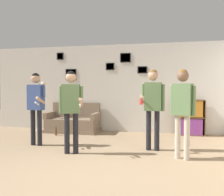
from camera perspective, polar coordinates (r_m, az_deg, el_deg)
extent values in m
plane|color=#937A5B|center=(4.06, -8.72, -17.29)|extent=(20.00, 20.00, 0.00)
cube|color=beige|center=(7.78, 2.24, 2.27)|extent=(8.59, 0.06, 2.70)
cube|color=black|center=(7.77, 3.10, 9.18)|extent=(0.33, 0.02, 0.29)
cube|color=#B2B2BC|center=(7.76, 3.09, 9.18)|extent=(0.28, 0.01, 0.24)
cube|color=black|center=(8.21, -9.37, 5.31)|extent=(0.36, 0.02, 0.35)
cube|color=gray|center=(8.21, -9.38, 5.32)|extent=(0.31, 0.01, 0.31)
cube|color=black|center=(7.66, 6.96, 6.40)|extent=(0.29, 0.02, 0.21)
cube|color=gray|center=(7.66, 6.96, 6.40)|extent=(0.25, 0.01, 0.17)
cube|color=black|center=(7.84, -0.45, 7.23)|extent=(0.26, 0.02, 0.22)
cube|color=#B2B2BC|center=(7.83, -0.46, 7.23)|extent=(0.22, 0.01, 0.18)
cube|color=black|center=(8.41, -11.78, 9.34)|extent=(0.22, 0.02, 0.22)
cube|color=gray|center=(8.40, -11.80, 9.34)|extent=(0.18, 0.01, 0.18)
cube|color=#7A6651|center=(7.84, -9.01, -7.31)|extent=(1.61, 0.80, 0.10)
cube|color=#7A6651|center=(7.80, -9.02, -5.79)|extent=(1.55, 0.74, 0.32)
cube|color=#7A6651|center=(8.06, -8.18, -2.70)|extent=(1.55, 0.14, 0.47)
cube|color=#7A6651|center=(8.08, -13.98, -3.77)|extent=(0.12, 0.74, 0.18)
cube|color=#7A6651|center=(7.53, -3.73, -4.14)|extent=(0.12, 0.74, 0.18)
cube|color=brown|center=(7.48, 14.41, -4.24)|extent=(0.02, 0.30, 1.02)
cube|color=brown|center=(7.55, 20.42, -4.26)|extent=(0.02, 0.30, 1.02)
cube|color=brown|center=(7.65, 17.34, -4.13)|extent=(0.81, 0.01, 1.02)
cube|color=brown|center=(7.58, 17.38, -8.01)|extent=(0.76, 0.30, 0.02)
cube|color=brown|center=(7.47, 17.48, -0.45)|extent=(0.76, 0.30, 0.02)
cube|color=brown|center=(7.51, 17.43, -4.26)|extent=(0.76, 0.30, 0.02)
cube|color=#7F3889|center=(7.53, 17.41, -6.22)|extent=(0.66, 0.26, 0.46)
cube|color=#B77023|center=(7.47, 17.46, -2.34)|extent=(0.66, 0.26, 0.46)
cylinder|color=#ADA89E|center=(8.19, -16.19, -7.20)|extent=(0.28, 0.28, 0.03)
cylinder|color=#ADA89E|center=(8.10, -16.25, -1.87)|extent=(0.03, 0.03, 1.50)
cylinder|color=#ADA89E|center=(8.05, -15.87, 3.23)|extent=(0.02, 0.16, 0.02)
sphere|color=beige|center=(8.01, -15.43, 3.02)|extent=(0.17, 0.17, 0.17)
cylinder|color=#ADA89E|center=(8.15, -16.31, 2.51)|extent=(0.15, 0.09, 0.02)
sphere|color=beige|center=(8.22, -16.32, 2.30)|extent=(0.17, 0.17, 0.17)
cylinder|color=#ADA89E|center=(8.04, -16.72, 1.80)|extent=(0.15, 0.09, 0.02)
sphere|color=beige|center=(8.01, -17.15, 1.57)|extent=(0.17, 0.17, 0.17)
cylinder|color=black|center=(6.25, -17.60, -6.42)|extent=(0.11, 0.11, 0.84)
cylinder|color=black|center=(6.15, -16.22, -6.55)|extent=(0.11, 0.11, 0.84)
cube|color=#384C84|center=(6.13, -17.00, 0.16)|extent=(0.38, 0.23, 0.60)
sphere|color=tan|center=(6.13, -17.05, 4.28)|extent=(0.22, 0.22, 0.22)
sphere|color=black|center=(6.13, -17.05, 4.64)|extent=(0.18, 0.18, 0.18)
cylinder|color=#384C84|center=(6.01, -15.32, 1.39)|extent=(0.07, 0.07, 0.25)
cylinder|color=tan|center=(5.90, -16.04, -0.49)|extent=(0.09, 0.31, 0.19)
cylinder|color=white|center=(5.79, -16.80, -1.20)|extent=(0.05, 0.14, 0.09)
cylinder|color=#384C84|center=(6.26, -18.62, -0.02)|extent=(0.07, 0.07, 0.56)
cylinder|color=black|center=(5.28, -10.26, -7.95)|extent=(0.11, 0.11, 0.84)
cylinder|color=black|center=(5.26, -8.30, -7.99)|extent=(0.11, 0.11, 0.84)
cube|color=#5B7A4C|center=(5.19, -9.34, -0.15)|extent=(0.40, 0.28, 0.60)
sphere|color=tan|center=(5.19, -9.37, 4.72)|extent=(0.22, 0.22, 0.22)
sphere|color=black|center=(5.19, -9.37, 5.14)|extent=(0.18, 0.18, 0.18)
cylinder|color=#5B7A4C|center=(5.16, -6.98, 1.31)|extent=(0.07, 0.07, 0.25)
cylinder|color=tan|center=(5.03, -7.13, -0.90)|extent=(0.13, 0.31, 0.19)
cylinder|color=white|center=(4.89, -7.29, -1.75)|extent=(0.07, 0.15, 0.09)
cylinder|color=#5B7A4C|center=(5.23, -11.67, -0.40)|extent=(0.07, 0.07, 0.56)
cylinder|color=black|center=(5.54, 8.36, -7.32)|extent=(0.11, 0.11, 0.87)
cylinder|color=black|center=(5.53, 10.23, -7.36)|extent=(0.11, 0.11, 0.87)
cube|color=#5B7A4C|center=(5.46, 9.35, 0.33)|extent=(0.37, 0.21, 0.61)
sphere|color=tan|center=(5.46, 9.38, 5.10)|extent=(0.22, 0.22, 0.22)
sphere|color=brown|center=(5.46, 9.38, 5.51)|extent=(0.19, 0.19, 0.19)
cylinder|color=#5B7A4C|center=(5.44, 11.60, 0.07)|extent=(0.07, 0.07, 0.58)
cylinder|color=#5B7A4C|center=(5.48, 7.12, 1.78)|extent=(0.07, 0.07, 0.26)
cylinder|color=tan|center=(5.34, 6.90, -0.35)|extent=(0.08, 0.32, 0.19)
cylinder|color=red|center=(5.20, 6.68, -0.94)|extent=(0.08, 0.08, 0.10)
cylinder|color=#B7AD99|center=(5.01, 14.79, -8.53)|extent=(0.11, 0.11, 0.84)
cylinder|color=#B7AD99|center=(4.95, 16.73, -8.70)|extent=(0.11, 0.11, 0.84)
cube|color=#5B7A4C|center=(4.90, 15.85, -0.30)|extent=(0.41, 0.33, 0.60)
sphere|color=brown|center=(4.90, 15.91, 4.88)|extent=(0.22, 0.22, 0.22)
sphere|color=brown|center=(4.90, 15.91, 5.33)|extent=(0.19, 0.19, 0.19)
cylinder|color=#5B7A4C|center=(4.82, 18.22, -0.64)|extent=(0.07, 0.07, 0.56)
cylinder|color=#5B7A4C|center=(4.98, 13.55, -0.49)|extent=(0.07, 0.07, 0.56)
cylinder|color=brown|center=(7.38, -12.69, -7.63)|extent=(0.07, 0.07, 0.18)
cylinder|color=brown|center=(7.36, -12.70, -6.67)|extent=(0.03, 0.03, 0.08)
cylinder|color=white|center=(7.45, 16.05, 0.03)|extent=(0.07, 0.07, 0.10)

